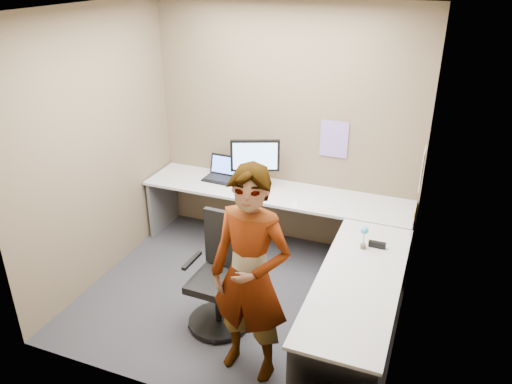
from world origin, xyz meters
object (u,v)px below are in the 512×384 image
at_px(person, 250,276).
at_px(office_chair, 221,282).
at_px(desk, 296,235).
at_px(monitor, 255,158).

bearing_deg(person, office_chair, 142.03).
xyz_separation_m(desk, monitor, (-0.66, 0.57, 0.50)).
xyz_separation_m(office_chair, person, (0.46, -0.43, 0.46)).
xyz_separation_m(desk, person, (0.00, -1.21, 0.30)).
relative_size(desk, monitor, 5.90).
distance_m(monitor, person, 1.91).
bearing_deg(office_chair, desk, 61.20).
bearing_deg(person, desk, 95.26).
relative_size(monitor, person, 0.29).
bearing_deg(desk, office_chair, -120.45).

